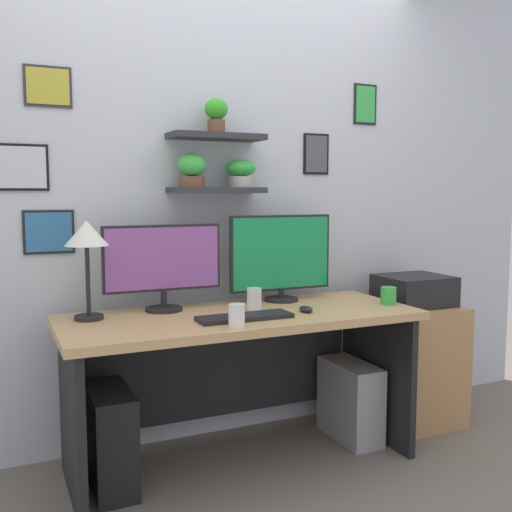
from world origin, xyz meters
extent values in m
plane|color=#70665B|center=(0.00, 0.00, 0.00)|extent=(8.00, 8.00, 0.00)
cube|color=silver|center=(0.00, 0.44, 1.35)|extent=(4.40, 0.04, 2.70)
cube|color=#2D2D33|center=(0.00, 0.32, 1.34)|extent=(0.49, 0.20, 0.03)
cube|color=#2D2D33|center=(0.00, 0.32, 1.61)|extent=(0.49, 0.20, 0.03)
cylinder|color=brown|center=(0.00, 0.32, 1.66)|extent=(0.09, 0.09, 0.07)
ellipsoid|color=green|center=(0.00, 0.32, 1.75)|extent=(0.12, 0.12, 0.11)
cylinder|color=brown|center=(-0.13, 0.32, 1.38)|extent=(0.13, 0.13, 0.05)
ellipsoid|color=green|center=(-0.13, 0.32, 1.46)|extent=(0.15, 0.15, 0.12)
cylinder|color=#B2A899|center=(0.13, 0.32, 1.38)|extent=(0.12, 0.12, 0.06)
ellipsoid|color=green|center=(0.13, 0.32, 1.45)|extent=(0.16, 0.16, 0.09)
cube|color=black|center=(0.97, 0.42, 1.84)|extent=(0.15, 0.02, 0.23)
cube|color=green|center=(0.97, 0.41, 1.84)|extent=(0.13, 0.00, 0.21)
cube|color=black|center=(0.64, 0.42, 1.54)|extent=(0.16, 0.02, 0.23)
cube|color=#4C4C56|center=(0.64, 0.41, 1.54)|extent=(0.14, 0.00, 0.21)
cube|color=black|center=(-0.82, 0.42, 1.14)|extent=(0.23, 0.02, 0.21)
cube|color=teal|center=(-0.82, 0.41, 1.14)|extent=(0.21, 0.00, 0.19)
cube|color=#2D2D33|center=(-0.80, 0.42, 1.82)|extent=(0.22, 0.02, 0.19)
cube|color=gold|center=(-0.80, 0.41, 1.82)|extent=(0.19, 0.00, 0.17)
cube|color=black|center=(-0.93, 0.42, 1.44)|extent=(0.23, 0.02, 0.22)
cube|color=silver|center=(-0.93, 0.41, 1.44)|extent=(0.20, 0.00, 0.19)
cube|color=tan|center=(0.00, 0.00, 0.73)|extent=(1.71, 0.68, 0.04)
cube|color=black|center=(-0.79, 0.00, 0.35)|extent=(0.04, 0.62, 0.71)
cube|color=black|center=(0.79, 0.00, 0.35)|extent=(0.04, 0.62, 0.71)
cube|color=black|center=(0.00, 0.30, 0.39)|extent=(1.51, 0.02, 0.50)
cylinder|color=black|center=(-0.32, 0.21, 0.76)|extent=(0.18, 0.18, 0.02)
cylinder|color=black|center=(-0.32, 0.21, 0.81)|extent=(0.03, 0.03, 0.09)
cube|color=black|center=(-0.32, 0.22, 1.01)|extent=(0.58, 0.02, 0.32)
cube|color=#8C4C99|center=(-0.32, 0.21, 1.01)|extent=(0.56, 0.00, 0.30)
cylinder|color=black|center=(0.32, 0.21, 0.76)|extent=(0.18, 0.18, 0.02)
cylinder|color=black|center=(0.32, 0.21, 0.79)|extent=(0.03, 0.03, 0.05)
cube|color=black|center=(0.32, 0.22, 1.01)|extent=(0.58, 0.02, 0.40)
cube|color=#198C4C|center=(0.32, 0.21, 1.01)|extent=(0.55, 0.00, 0.37)
cube|color=black|center=(-0.04, -0.13, 0.76)|extent=(0.44, 0.14, 0.02)
ellipsoid|color=black|center=(0.29, -0.11, 0.77)|extent=(0.06, 0.09, 0.03)
cylinder|color=black|center=(-0.69, 0.15, 0.76)|extent=(0.13, 0.13, 0.02)
cylinder|color=black|center=(-0.69, 0.15, 0.93)|extent=(0.02, 0.02, 0.32)
cone|color=white|center=(-0.69, 0.15, 1.14)|extent=(0.20, 0.20, 0.11)
cylinder|color=green|center=(0.78, -0.11, 0.80)|extent=(0.08, 0.08, 0.09)
cylinder|color=white|center=(-0.13, -0.26, 0.80)|extent=(0.07, 0.07, 0.10)
cylinder|color=white|center=(0.08, 0.04, 0.81)|extent=(0.07, 0.07, 0.11)
cube|color=tan|center=(1.13, 0.12, 0.34)|extent=(0.44, 0.50, 0.68)
cube|color=black|center=(1.13, 0.12, 0.76)|extent=(0.38, 0.34, 0.17)
cube|color=black|center=(-0.63, 0.02, 0.23)|extent=(0.18, 0.40, 0.45)
cube|color=#99999E|center=(0.65, 0.04, 0.21)|extent=(0.18, 0.40, 0.42)
camera|label=1|loc=(-1.08, -2.56, 1.32)|focal=41.50mm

